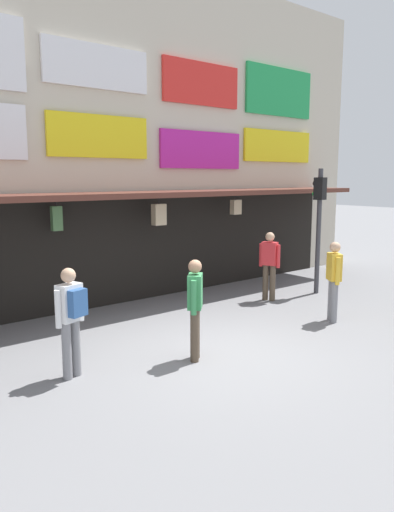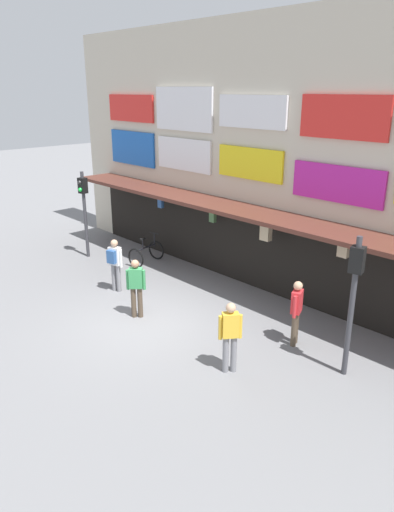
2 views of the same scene
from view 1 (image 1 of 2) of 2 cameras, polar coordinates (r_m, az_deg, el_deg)
name	(u,v)px [view 1 (image 1 of 2)]	position (r m, az deg, el deg)	size (l,w,h in m)	color
ground_plane	(216,352)	(8.64, 2.22, -11.11)	(80.00, 80.00, 0.00)	slate
shopfront	(86,134)	(11.95, -12.73, 13.62)	(18.00, 2.60, 8.00)	beige
traffic_light_far	(319,211)	(12.89, 13.99, 5.12)	(0.33, 0.35, 3.20)	#38383D
pedestrian_in_red	(334,277)	(10.54, 15.61, -2.36)	(0.39, 0.45, 1.68)	gray
pedestrian_in_black	(195,304)	(8.02, -0.23, -5.60)	(0.41, 0.41, 1.68)	brown
pedestrian_in_blue	(269,262)	(12.01, 8.42, -0.72)	(0.34, 0.50, 1.68)	brown
pedestrian_in_green	(71,314)	(7.54, -14.43, -6.59)	(0.51, 0.43, 1.68)	gray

